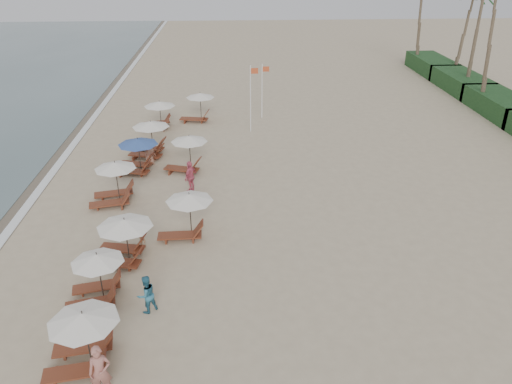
{
  "coord_description": "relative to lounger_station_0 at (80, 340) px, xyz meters",
  "views": [
    {
      "loc": [
        -0.31,
        -16.1,
        12.54
      ],
      "look_at": [
        1.0,
        6.29,
        1.3
      ],
      "focal_mm": 34.69,
      "sensor_mm": 36.0,
      "label": 1
    }
  ],
  "objects": [
    {
      "name": "beachgoer_far_b",
      "position": [
        -0.02,
        16.8,
        -0.31
      ],
      "size": [
        0.89,
        0.91,
        1.58
      ],
      "primitive_type": "imported",
      "rotation": [
        0.0,
        0.0,
        0.84
      ],
      "color": "#A26E58",
      "rests_on": "ground"
    },
    {
      "name": "lounger_station_2",
      "position": [
        0.21,
        6.11,
        -0.02
      ],
      "size": [
        2.75,
        2.44,
        2.07
      ],
      "color": "brown",
      "rests_on": "ground"
    },
    {
      "name": "flag_pole_far",
      "position": [
        7.75,
        25.95,
        1.3
      ],
      "size": [
        0.6,
        0.08,
        4.31
      ],
      "color": "silver",
      "rests_on": "ground"
    },
    {
      "name": "beachgoer_far_a",
      "position": [
        2.79,
        12.83,
        -0.17
      ],
      "size": [
        0.9,
        1.17,
        1.85
      ],
      "primitive_type": "imported",
      "rotation": [
        0.0,
        0.0,
        4.23
      ],
      "color": "#CB5168",
      "rests_on": "ground"
    },
    {
      "name": "lounger_station_4",
      "position": [
        -0.73,
        15.79,
        -0.01
      ],
      "size": [
        2.77,
        2.42,
        2.12
      ],
      "color": "brown",
      "rests_on": "ground"
    },
    {
      "name": "inland_station_1",
      "position": [
        2.33,
        15.61,
        0.2
      ],
      "size": [
        2.86,
        2.25,
        2.22
      ],
      "color": "brown",
      "rests_on": "ground"
    },
    {
      "name": "ground",
      "position": [
        5.3,
        3.64,
        -1.1
      ],
      "size": [
        160.0,
        160.0,
        0.0
      ],
      "primitive_type": "plane",
      "color": "tan",
      "rests_on": "ground"
    },
    {
      "name": "inland_station_0",
      "position": [
        2.84,
        7.85,
        0.23
      ],
      "size": [
        2.76,
        2.24,
        2.22
      ],
      "color": "brown",
      "rests_on": "ground"
    },
    {
      "name": "beachgoer_mid_a",
      "position": [
        1.74,
        2.61,
        -0.31
      ],
      "size": [
        0.97,
        0.94,
        1.57
      ],
      "primitive_type": "imported",
      "rotation": [
        0.0,
        0.0,
        3.82
      ],
      "color": "teal",
      "rests_on": "ground"
    },
    {
      "name": "lounger_station_1",
      "position": [
        -0.33,
        3.4,
        -0.06
      ],
      "size": [
        2.44,
        2.11,
        2.13
      ],
      "color": "brown",
      "rests_on": "ground"
    },
    {
      "name": "foam_line",
      "position": [
        -5.9,
        13.64,
        -1.09
      ],
      "size": [
        0.5,
        140.0,
        0.02
      ],
      "primitive_type": "cube",
      "color": "white",
      "rests_on": "ground"
    },
    {
      "name": "flag_pole_near",
      "position": [
        6.68,
        22.69,
        1.62
      ],
      "size": [
        0.6,
        0.08,
        4.92
      ],
      "color": "silver",
      "rests_on": "ground"
    },
    {
      "name": "beachgoer_near",
      "position": [
        0.9,
        -1.24,
        -0.16
      ],
      "size": [
        0.75,
        0.56,
        1.87
      ],
      "primitive_type": "imported",
      "rotation": [
        0.0,
        0.0,
        0.18
      ],
      "color": "#A8675B",
      "rests_on": "ground"
    },
    {
      "name": "wet_sand_band",
      "position": [
        -7.2,
        13.64,
        -1.09
      ],
      "size": [
        3.2,
        140.0,
        0.01
      ],
      "primitive_type": "cube",
      "color": "#6B5E4C",
      "rests_on": "ground"
    },
    {
      "name": "lounger_station_6",
      "position": [
        -0.35,
        23.88,
        -0.02
      ],
      "size": [
        2.67,
        2.35,
        2.07
      ],
      "color": "brown",
      "rests_on": "ground"
    },
    {
      "name": "lounger_station_3",
      "position": [
        -1.28,
        11.69,
        -0.01
      ],
      "size": [
        2.69,
        2.37,
        2.36
      ],
      "color": "brown",
      "rests_on": "ground"
    },
    {
      "name": "lounger_station_0",
      "position": [
        0.0,
        0.0,
        0.0
      ],
      "size": [
        2.65,
        2.31,
        2.18
      ],
      "color": "brown",
      "rests_on": "ground"
    },
    {
      "name": "lounger_station_5",
      "position": [
        -0.31,
        18.38,
        0.02
      ],
      "size": [
        2.86,
        2.61,
        2.34
      ],
      "color": "brown",
      "rests_on": "ground"
    },
    {
      "name": "beachgoer_mid_b",
      "position": [
        0.91,
        7.17,
        -0.31
      ],
      "size": [
        0.84,
        1.14,
        1.57
      ],
      "primitive_type": "imported",
      "rotation": [
        0.0,
        0.0,
        1.85
      ],
      "color": "#956D4B",
      "rests_on": "ground"
    },
    {
      "name": "inland_station_2",
      "position": [
        2.57,
        25.25,
        0.17
      ],
      "size": [
        2.9,
        2.24,
        2.22
      ],
      "color": "brown",
      "rests_on": "ground"
    }
  ]
}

